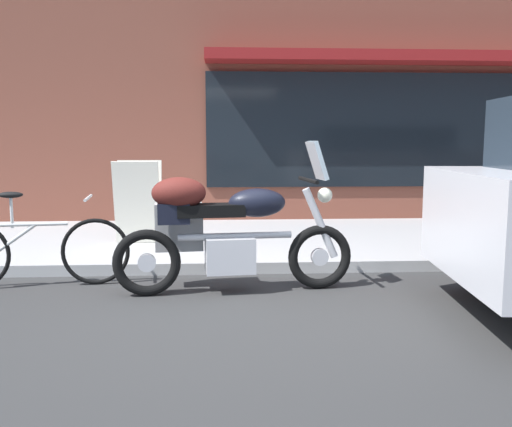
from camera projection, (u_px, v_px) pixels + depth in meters
name	position (u px, v px, depth m)	size (l,w,h in m)	color
ground_plane	(218.00, 313.00, 4.46)	(80.00, 80.00, 0.00)	#303030
touring_motorcycle	(220.00, 228.00, 5.01)	(2.19, 0.62, 1.38)	black
parked_bicycle	(35.00, 250.00, 5.20)	(1.73, 0.48, 0.91)	black
sandwich_board_sign	(138.00, 202.00, 6.81)	(0.55, 0.43, 1.01)	silver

